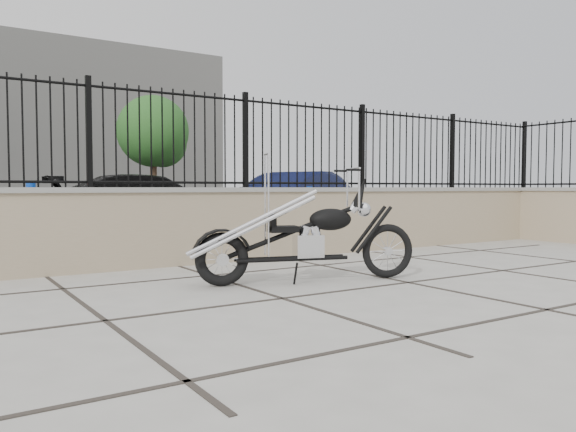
# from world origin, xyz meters

# --- Properties ---
(ground_plane) EXTENTS (90.00, 90.00, 0.00)m
(ground_plane) POSITION_xyz_m (0.00, 0.00, 0.00)
(ground_plane) COLOR #99968E
(ground_plane) RESTS_ON ground
(parking_lot) EXTENTS (30.00, 30.00, 0.00)m
(parking_lot) POSITION_xyz_m (0.00, 12.50, 0.00)
(parking_lot) COLOR black
(parking_lot) RESTS_ON ground
(retaining_wall) EXTENTS (14.00, 0.36, 0.96)m
(retaining_wall) POSITION_xyz_m (0.00, 2.50, 0.48)
(retaining_wall) COLOR gray
(retaining_wall) RESTS_ON ground_plane
(iron_fence) EXTENTS (14.00, 0.08, 1.20)m
(iron_fence) POSITION_xyz_m (0.00, 2.50, 1.56)
(iron_fence) COLOR black
(iron_fence) RESTS_ON retaining_wall
(chopper_motorcycle) EXTENTS (2.21, 1.01, 1.32)m
(chopper_motorcycle) POSITION_xyz_m (0.63, 0.59, 0.66)
(chopper_motorcycle) COLOR black
(chopper_motorcycle) RESTS_ON ground_plane
(car_black) EXTENTS (4.39, 2.08, 1.24)m
(car_black) POSITION_xyz_m (1.51, 7.68, 0.62)
(car_black) COLOR black
(car_black) RESTS_ON parking_lot
(car_blue) EXTENTS (4.24, 2.92, 1.32)m
(car_blue) POSITION_xyz_m (5.09, 6.90, 0.66)
(car_blue) COLOR #0E1436
(car_blue) RESTS_ON parking_lot
(bollard_a) EXTENTS (0.13, 0.13, 1.02)m
(bollard_a) POSITION_xyz_m (-1.36, 4.24, 0.51)
(bollard_a) COLOR blue
(bollard_a) RESTS_ON ground_plane
(bollard_b) EXTENTS (0.15, 0.15, 0.98)m
(bollard_b) POSITION_xyz_m (3.29, 4.28, 0.49)
(bollard_b) COLOR blue
(bollard_b) RESTS_ON ground_plane
(bollard_c) EXTENTS (0.14, 0.14, 0.91)m
(bollard_c) POSITION_xyz_m (5.18, 4.18, 0.45)
(bollard_c) COLOR #0E1BD7
(bollard_c) RESTS_ON ground_plane
(tree_right) EXTENTS (2.75, 2.75, 4.64)m
(tree_right) POSITION_xyz_m (4.83, 17.01, 3.25)
(tree_right) COLOR #382619
(tree_right) RESTS_ON ground_plane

